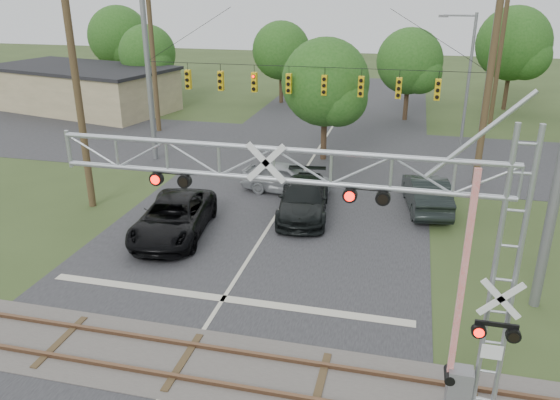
% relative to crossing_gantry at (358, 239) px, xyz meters
% --- Properties ---
extents(road_main, '(14.00, 90.00, 0.02)m').
position_rel_crossing_gantry_xyz_m(road_main, '(-4.83, 8.36, -4.66)').
color(road_main, '#262528').
rests_on(road_main, ground).
extents(road_cross, '(90.00, 12.00, 0.02)m').
position_rel_crossing_gantry_xyz_m(road_cross, '(-4.83, 22.36, -4.66)').
color(road_cross, '#262528').
rests_on(road_cross, ground).
extents(railroad_track, '(90.00, 3.20, 0.17)m').
position_rel_crossing_gantry_xyz_m(railroad_track, '(-4.83, 0.36, -4.64)').
color(railroad_track, '#49443F').
rests_on(railroad_track, ground).
extents(crossing_gantry, '(11.17, 0.97, 7.56)m').
position_rel_crossing_gantry_xyz_m(crossing_gantry, '(0.00, 0.00, 0.00)').
color(crossing_gantry, '#989893').
rests_on(crossing_gantry, ground).
extents(traffic_signal_span, '(19.34, 0.36, 11.50)m').
position_rel_crossing_gantry_xyz_m(traffic_signal_span, '(-3.97, 18.36, 0.91)').
color(traffic_signal_span, slate).
rests_on(traffic_signal_span, ground).
extents(pickup_black, '(3.46, 6.18, 1.63)m').
position_rel_crossing_gantry_xyz_m(pickup_black, '(-8.60, 8.32, -3.85)').
color(pickup_black, black).
rests_on(pickup_black, ground).
extents(car_dark, '(2.92, 5.75, 1.60)m').
position_rel_crossing_gantry_xyz_m(car_dark, '(-3.62, 11.86, -3.87)').
color(car_dark, black).
rests_on(car_dark, ground).
extents(sedan_silver, '(4.83, 2.38, 1.59)m').
position_rel_crossing_gantry_xyz_m(sedan_silver, '(-5.07, 14.62, -3.88)').
color(sedan_silver, '#999DA0').
rests_on(sedan_silver, ground).
extents(suv_dark, '(2.49, 5.23, 1.66)m').
position_rel_crossing_gantry_xyz_m(suv_dark, '(1.99, 13.93, -3.84)').
color(suv_dark, black).
rests_on(suv_dark, ground).
extents(commercial_building, '(17.24, 11.43, 3.69)m').
position_rel_crossing_gantry_xyz_m(commercial_building, '(-26.87, 30.37, -2.82)').
color(commercial_building, '#948763').
rests_on(commercial_building, ground).
extents(streetlight, '(2.29, 0.24, 8.60)m').
position_rel_crossing_gantry_xyz_m(streetlight, '(4.08, 24.82, 0.14)').
color(streetlight, slate).
rests_on(streetlight, ground).
extents(utility_poles, '(26.21, 27.46, 12.23)m').
position_rel_crossing_gantry_xyz_m(utility_poles, '(-2.56, 20.34, 1.17)').
color(utility_poles, '#493A22').
rests_on(utility_poles, ground).
extents(treeline, '(50.82, 23.83, 8.63)m').
position_rel_crossing_gantry_xyz_m(treeline, '(-4.99, 33.72, 0.34)').
color(treeline, '#3A2A1A').
rests_on(treeline, ground).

